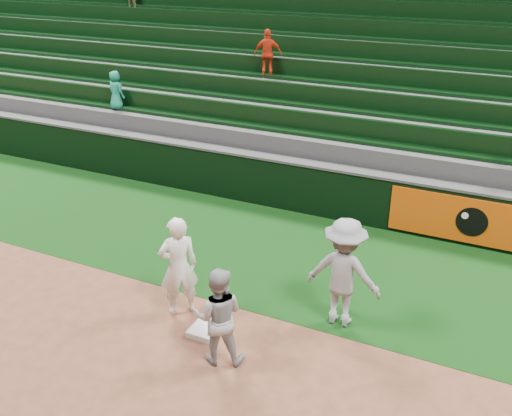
# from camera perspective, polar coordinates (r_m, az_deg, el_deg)

# --- Properties ---
(ground) EXTENTS (70.00, 70.00, 0.00)m
(ground) POSITION_cam_1_polar(r_m,az_deg,el_deg) (9.57, -4.55, -12.68)
(ground) COLOR brown
(ground) RESTS_ON ground
(foul_grass) EXTENTS (36.00, 4.20, 0.01)m
(foul_grass) POSITION_cam_1_polar(r_m,az_deg,el_deg) (11.82, 2.70, -4.67)
(foul_grass) COLOR black
(foul_grass) RESTS_ON ground
(first_base) EXTENTS (0.45, 0.45, 0.10)m
(first_base) POSITION_cam_1_polar(r_m,az_deg,el_deg) (9.62, -5.22, -12.13)
(first_base) COLOR white
(first_base) RESTS_ON ground
(first_baseman) EXTENTS (0.78, 0.77, 1.82)m
(first_baseman) POSITION_cam_1_polar(r_m,az_deg,el_deg) (9.70, -7.76, -5.81)
(first_baseman) COLOR white
(first_baseman) RESTS_ON ground
(baserunner) EXTENTS (0.94, 0.85, 1.60)m
(baserunner) POSITION_cam_1_polar(r_m,az_deg,el_deg) (8.64, -3.79, -10.74)
(baserunner) COLOR #9FA2A9
(baserunner) RESTS_ON ground
(base_coach) EXTENTS (1.23, 0.71, 1.91)m
(base_coach) POSITION_cam_1_polar(r_m,az_deg,el_deg) (9.45, 8.75, -6.41)
(base_coach) COLOR gray
(base_coach) RESTS_ON foul_grass
(field_wall) EXTENTS (36.00, 0.45, 1.25)m
(field_wall) POSITION_cam_1_polar(r_m,az_deg,el_deg) (13.38, 6.55, 1.86)
(field_wall) COLOR black
(field_wall) RESTS_ON ground
(stadium_seating) EXTENTS (36.00, 5.95, 5.40)m
(stadium_seating) POSITION_cam_1_polar(r_m,az_deg,el_deg) (16.49, 11.11, 9.89)
(stadium_seating) COLOR #3A393C
(stadium_seating) RESTS_ON ground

